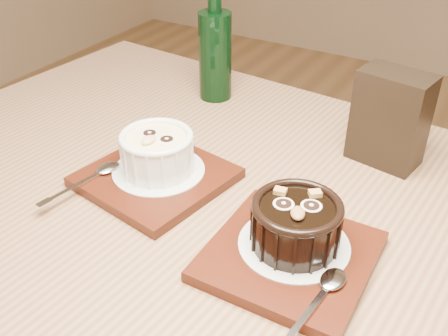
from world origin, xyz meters
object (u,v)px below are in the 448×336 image
Objects in this scene: table at (240,273)px; condiment_stand at (390,119)px; ramekin_dark at (296,222)px; ramekin_white at (157,151)px; tray_right at (290,256)px; green_bottle at (215,52)px; tray_left at (156,177)px.

condiment_stand is at bearing 64.77° from table.
ramekin_dark is 0.74× the size of condiment_stand.
tray_right is (0.23, -0.06, -0.04)m from ramekin_white.
condiment_stand reaches higher than ramekin_white.
green_bottle is (-0.30, 0.33, 0.08)m from tray_right.
green_bottle is (-0.22, 0.30, 0.18)m from table.
table is 0.13m from tray_right.
tray_right reaches higher than table.
tray_left is 1.77× the size of ramekin_white.
tray_right is 0.28m from condiment_stand.
tray_right is 1.74× the size of ramekin_dark.
condiment_stand reaches higher than table.
ramekin_white is 0.34m from condiment_stand.
condiment_stand is at bearing -10.51° from green_bottle.
tray_left and tray_right have the same top height.
condiment_stand is 0.63× the size of green_bottle.
tray_left is at bearing -75.50° from green_bottle.
ramekin_white is at bearing -75.10° from green_bottle.
ramekin_white is at bearing 87.21° from tray_left.
green_bottle is (-0.30, 0.32, 0.04)m from ramekin_dark.
green_bottle is (-0.33, 0.06, 0.02)m from condiment_stand.
ramekin_dark is at bearing 94.23° from tray_right.
condiment_stand is (0.03, 0.27, 0.06)m from tray_right.
green_bottle is (-0.07, 0.28, 0.04)m from ramekin_white.
table is 7.02× the size of tray_right.
ramekin_dark is (0.08, -0.02, 0.14)m from table.
ramekin_white is at bearing 144.54° from ramekin_dark.
ramekin_dark is at bearing -9.87° from tray_left.
tray_right is at bearing -12.83° from tray_left.
ramekin_dark reaches higher than tray_left.
ramekin_dark reaches higher than tray_right.
ramekin_dark is 0.47× the size of green_bottle.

